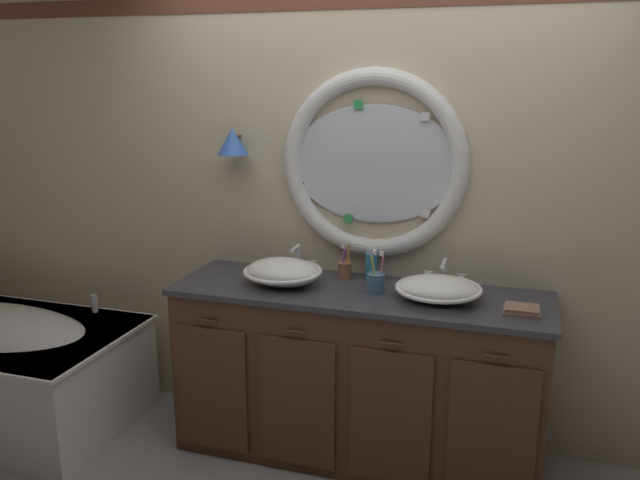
% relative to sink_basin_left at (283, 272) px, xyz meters
% --- Properties ---
extents(back_wall_assembly, '(6.40, 0.26, 2.60)m').
position_rel_sink_basin_left_xyz_m(back_wall_assembly, '(0.41, 0.35, 0.34)').
color(back_wall_assembly, beige).
rests_on(back_wall_assembly, ground_plane).
extents(vanity_counter, '(1.89, 0.61, 0.91)m').
position_rel_sink_basin_left_xyz_m(vanity_counter, '(0.40, 0.03, -0.52)').
color(vanity_counter, brown).
rests_on(vanity_counter, ground_plane).
extents(sink_basin_left, '(0.41, 0.41, 0.14)m').
position_rel_sink_basin_left_xyz_m(sink_basin_left, '(0.00, 0.00, 0.00)').
color(sink_basin_left, white).
rests_on(sink_basin_left, vanity_counter).
extents(sink_basin_right, '(0.42, 0.42, 0.12)m').
position_rel_sink_basin_left_xyz_m(sink_basin_right, '(0.80, 0.00, -0.01)').
color(sink_basin_right, white).
rests_on(sink_basin_right, vanity_counter).
extents(faucet_set_left, '(0.22, 0.12, 0.16)m').
position_rel_sink_basin_left_xyz_m(faucet_set_left, '(0.00, 0.23, -0.01)').
color(faucet_set_left, silver).
rests_on(faucet_set_left, vanity_counter).
extents(faucet_set_right, '(0.22, 0.15, 0.15)m').
position_rel_sink_basin_left_xyz_m(faucet_set_right, '(0.80, 0.22, -0.01)').
color(faucet_set_right, silver).
rests_on(faucet_set_right, vanity_counter).
extents(toothbrush_holder_left, '(0.08, 0.08, 0.21)m').
position_rel_sink_basin_left_xyz_m(toothbrush_holder_left, '(0.28, 0.20, -0.02)').
color(toothbrush_holder_left, '#996647').
rests_on(toothbrush_holder_left, vanity_counter).
extents(toothbrush_holder_right, '(0.09, 0.09, 0.22)m').
position_rel_sink_basin_left_xyz_m(toothbrush_holder_right, '(0.49, 0.02, -0.01)').
color(toothbrush_holder_right, slate).
rests_on(toothbrush_holder_right, vanity_counter).
extents(soap_dispenser, '(0.06, 0.07, 0.18)m').
position_rel_sink_basin_left_xyz_m(soap_dispenser, '(0.41, 0.22, 0.01)').
color(soap_dispenser, '#388EBC').
rests_on(soap_dispenser, vanity_counter).
extents(folded_hand_towel, '(0.16, 0.13, 0.03)m').
position_rel_sink_basin_left_xyz_m(folded_hand_towel, '(1.18, -0.06, -0.05)').
color(folded_hand_towel, '#936B56').
rests_on(folded_hand_towel, vanity_counter).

